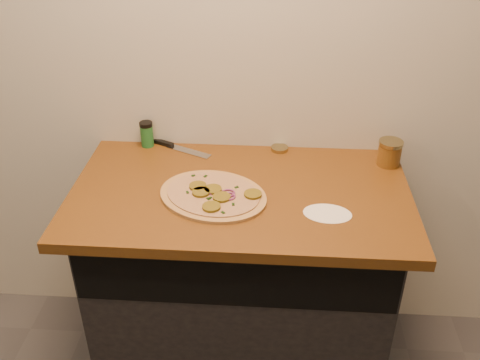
# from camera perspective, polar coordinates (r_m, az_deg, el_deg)

# --- Properties ---
(cabinet) EXTENTS (1.10, 0.60, 0.86)m
(cabinet) POSITION_cam_1_polar(r_m,az_deg,el_deg) (2.20, 0.09, -10.89)
(cabinet) COLOR black
(cabinet) RESTS_ON ground
(countertop) EXTENTS (1.20, 0.70, 0.04)m
(countertop) POSITION_cam_1_polar(r_m,az_deg,el_deg) (1.90, 0.04, -1.50)
(countertop) COLOR brown
(countertop) RESTS_ON cabinet
(pizza) EXTENTS (0.49, 0.49, 0.03)m
(pizza) POSITION_cam_1_polar(r_m,az_deg,el_deg) (1.85, -2.85, -1.60)
(pizza) COLOR tan
(pizza) RESTS_ON countertop
(chefs_knife) EXTENTS (0.27, 0.15, 0.02)m
(chefs_knife) POSITION_cam_1_polar(r_m,az_deg,el_deg) (2.17, -7.00, 3.55)
(chefs_knife) COLOR #B7BAC1
(chefs_knife) RESTS_ON countertop
(mason_jar_lid) EXTENTS (0.08, 0.08, 0.01)m
(mason_jar_lid) POSITION_cam_1_polar(r_m,az_deg,el_deg) (2.14, 4.24, 3.37)
(mason_jar_lid) COLOR #928354
(mason_jar_lid) RESTS_ON countertop
(salsa_jar) EXTENTS (0.09, 0.09, 0.10)m
(salsa_jar) POSITION_cam_1_polar(r_m,az_deg,el_deg) (2.10, 15.66, 2.83)
(salsa_jar) COLOR #A51910
(salsa_jar) RESTS_ON countertop
(spice_shaker) EXTENTS (0.05, 0.05, 0.10)m
(spice_shaker) POSITION_cam_1_polar(r_m,az_deg,el_deg) (2.18, -9.91, 4.85)
(spice_shaker) COLOR #216A2D
(spice_shaker) RESTS_ON countertop
(flour_spill) EXTENTS (0.18, 0.18, 0.00)m
(flour_spill) POSITION_cam_1_polar(r_m,az_deg,el_deg) (1.79, 9.31, -3.55)
(flour_spill) COLOR white
(flour_spill) RESTS_ON countertop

